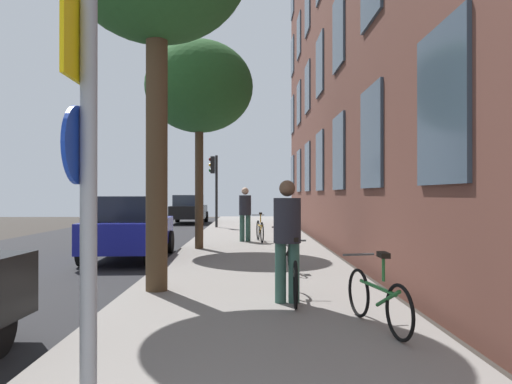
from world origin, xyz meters
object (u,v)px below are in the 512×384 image
(tree_far, at_px, (199,88))
(bicycle_3, at_px, (260,230))
(bicycle_1, at_px, (294,276))
(car_2, at_px, (189,209))
(sign_post, at_px, (85,143))
(traffic_light, at_px, (214,178))
(bicycle_2, at_px, (286,252))
(pedestrian_0, at_px, (287,233))
(car_1, at_px, (130,227))
(bicycle_0, at_px, (378,298))
(pedestrian_1, at_px, (245,211))

(tree_far, height_order, bicycle_3, tree_far)
(bicycle_1, distance_m, car_2, 21.39)
(sign_post, bearing_deg, traffic_light, 91.42)
(bicycle_2, xyz_separation_m, pedestrian_0, (-0.22, -3.09, 0.63))
(car_1, bearing_deg, bicycle_0, -56.77)
(traffic_light, xyz_separation_m, tree_far, (0.22, -9.12, 2.30))
(bicycle_1, bearing_deg, tree_far, 106.63)
(bicycle_0, bearing_deg, bicycle_3, 96.24)
(sign_post, relative_size, bicycle_2, 2.08)
(bicycle_0, bearing_deg, sign_post, -140.62)
(sign_post, distance_m, pedestrian_0, 4.06)
(car_1, bearing_deg, bicycle_3, 46.12)
(sign_post, bearing_deg, pedestrian_1, 85.39)
(traffic_light, bearing_deg, bicycle_0, -79.82)
(traffic_light, xyz_separation_m, car_1, (-1.40, -10.62, -1.61))
(traffic_light, xyz_separation_m, bicycle_3, (2.01, -7.08, -1.95))
(bicycle_1, bearing_deg, pedestrian_1, 94.97)
(sign_post, xyz_separation_m, pedestrian_1, (1.03, 12.75, -0.91))
(car_2, bearing_deg, tree_far, -81.85)
(traffic_light, xyz_separation_m, pedestrian_0, (2.21, -16.21, -1.32))
(traffic_light, bearing_deg, pedestrian_1, -77.79)
(sign_post, bearing_deg, bicycle_0, 39.38)
(bicycle_3, bearing_deg, traffic_light, 105.84)
(tree_far, bearing_deg, bicycle_2, -61.09)
(bicycle_3, distance_m, pedestrian_0, 9.15)
(pedestrian_0, bearing_deg, pedestrian_1, 94.28)
(pedestrian_0, bearing_deg, traffic_light, 97.75)
(bicycle_1, bearing_deg, bicycle_3, 91.91)
(tree_far, distance_m, car_2, 14.65)
(bicycle_0, relative_size, car_1, 0.41)
(bicycle_3, bearing_deg, pedestrian_0, -88.76)
(tree_far, relative_size, pedestrian_0, 3.39)
(bicycle_3, bearing_deg, car_1, -133.88)
(traffic_light, distance_m, car_2, 5.42)
(car_2, bearing_deg, car_1, -88.56)
(pedestrian_1, height_order, car_2, pedestrian_1)
(car_1, bearing_deg, car_2, 91.44)
(bicycle_2, bearing_deg, pedestrian_1, 98.45)
(bicycle_2, xyz_separation_m, bicycle_3, (-0.42, 6.03, 0.00))
(sign_post, xyz_separation_m, bicycle_2, (1.94, 6.65, -1.56))
(bicycle_1, bearing_deg, bicycle_2, 87.83)
(sign_post, height_order, pedestrian_1, sign_post)
(bicycle_0, xyz_separation_m, bicycle_1, (-0.85, 1.44, 0.02))
(sign_post, relative_size, pedestrian_0, 2.02)
(sign_post, height_order, tree_far, tree_far)
(bicycle_2, xyz_separation_m, pedestrian_1, (-0.91, 6.10, 0.65))
(bicycle_3, relative_size, car_1, 0.41)
(traffic_light, xyz_separation_m, bicycle_1, (2.31, -16.13, -1.96))
(pedestrian_1, bearing_deg, car_1, -128.94)
(bicycle_3, bearing_deg, tree_far, -131.38)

